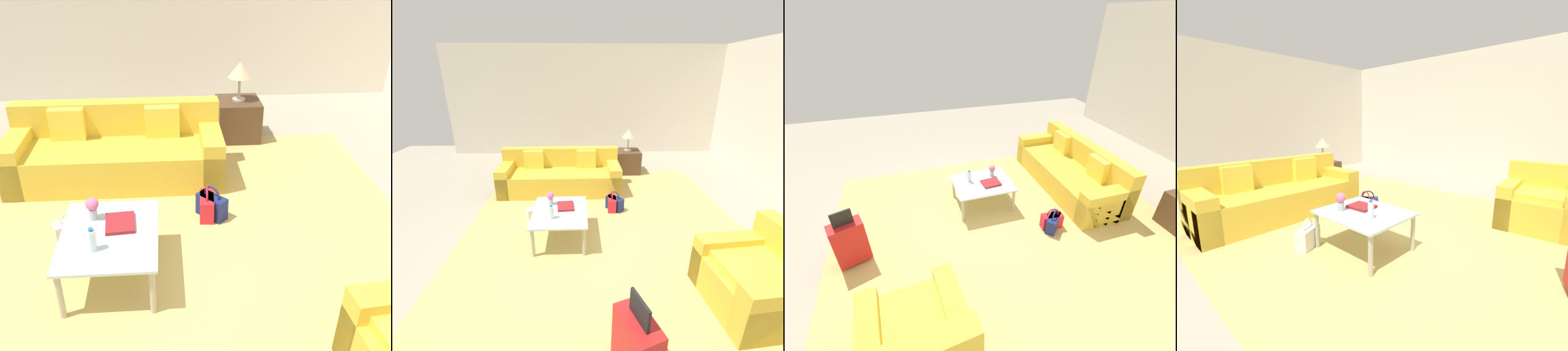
% 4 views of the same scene
% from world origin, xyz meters
% --- Properties ---
extents(ground_plane, '(12.00, 12.00, 0.00)m').
position_xyz_m(ground_plane, '(0.00, 0.00, 0.00)').
color(ground_plane, '#A89E89').
extents(wall_left, '(0.12, 8.00, 3.10)m').
position_xyz_m(wall_left, '(-5.06, 0.00, 1.55)').
color(wall_left, silver).
rests_on(wall_left, ground).
extents(area_rug, '(5.20, 4.40, 0.01)m').
position_xyz_m(area_rug, '(-0.60, 0.20, 0.00)').
color(area_rug, tan).
rests_on(area_rug, ground).
extents(couch, '(0.91, 2.43, 0.85)m').
position_xyz_m(couch, '(-2.19, -0.60, 0.30)').
color(couch, gold).
rests_on(couch, ground).
extents(coffee_table, '(0.96, 0.79, 0.45)m').
position_xyz_m(coffee_table, '(-0.40, -0.50, 0.40)').
color(coffee_table, silver).
rests_on(coffee_table, ground).
extents(water_bottle, '(0.06, 0.06, 0.20)m').
position_xyz_m(water_bottle, '(-0.20, -0.60, 0.55)').
color(water_bottle, silver).
rests_on(water_bottle, coffee_table).
extents(coffee_table_book, '(0.31, 0.26, 0.03)m').
position_xyz_m(coffee_table_book, '(-0.52, -0.42, 0.47)').
color(coffee_table_book, maroon).
rests_on(coffee_table_book, coffee_table).
extents(flower_vase, '(0.11, 0.11, 0.21)m').
position_xyz_m(flower_vase, '(-0.62, -0.65, 0.57)').
color(flower_vase, '#B2B7BC').
rests_on(flower_vase, coffee_table).
extents(side_table, '(0.58, 0.58, 0.56)m').
position_xyz_m(side_table, '(-3.20, 1.00, 0.28)').
color(side_table, '#513823').
rests_on(side_table, ground).
extents(table_lamp, '(0.32, 0.32, 0.53)m').
position_xyz_m(table_lamp, '(-3.20, 1.00, 0.96)').
color(table_lamp, '#ADA899').
rests_on(table_lamp, side_table).
extents(handbag_red, '(0.33, 0.17, 0.36)m').
position_xyz_m(handbag_red, '(-1.24, 0.38, 0.13)').
color(handbag_red, red).
rests_on(handbag_red, ground).
extents(handbag_white, '(0.26, 0.35, 0.36)m').
position_xyz_m(handbag_white, '(-0.90, -0.92, 0.13)').
color(handbag_white, white).
rests_on(handbag_white, ground).
extents(handbag_navy, '(0.33, 0.32, 0.36)m').
position_xyz_m(handbag_navy, '(-1.24, 0.43, 0.13)').
color(handbag_navy, navy).
rests_on(handbag_navy, ground).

